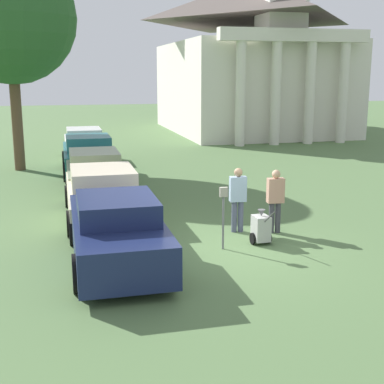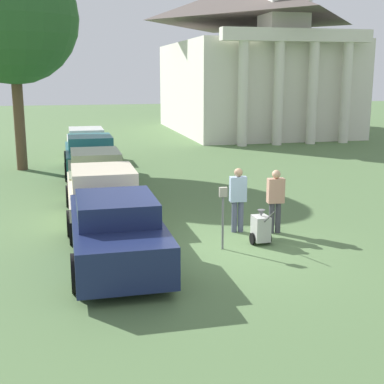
% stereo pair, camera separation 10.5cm
% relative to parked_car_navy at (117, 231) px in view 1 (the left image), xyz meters
% --- Properties ---
extents(ground_plane, '(120.00, 120.00, 0.00)m').
position_rel_parked_car_navy_xyz_m(ground_plane, '(2.37, 0.19, -0.71)').
color(ground_plane, '#517042').
extents(parked_car_navy, '(1.96, 4.72, 1.49)m').
position_rel_parked_car_navy_xyz_m(parked_car_navy, '(0.00, 0.00, 0.00)').
color(parked_car_navy, '#19234C').
rests_on(parked_car_navy, ground_plane).
extents(parked_car_cream, '(2.06, 5.03, 1.46)m').
position_rel_parked_car_navy_xyz_m(parked_car_cream, '(-0.00, 3.68, -0.03)').
color(parked_car_cream, beige).
rests_on(parked_car_cream, ground_plane).
extents(parked_car_sage, '(1.96, 5.11, 1.45)m').
position_rel_parked_car_navy_xyz_m(parked_car_sage, '(-0.00, 7.25, -0.02)').
color(parked_car_sage, gray).
rests_on(parked_car_sage, ground_plane).
extents(parked_car_teal, '(2.08, 4.99, 1.56)m').
position_rel_parked_car_navy_xyz_m(parked_car_teal, '(-0.00, 10.85, 0.02)').
color(parked_car_teal, '#23666B').
rests_on(parked_car_teal, ground_plane).
extents(parked_car_white, '(1.90, 5.08, 1.50)m').
position_rel_parked_car_navy_xyz_m(parked_car_white, '(-0.00, 14.49, -0.02)').
color(parked_car_white, silver).
rests_on(parked_car_white, ground_plane).
extents(parking_meter, '(0.18, 0.09, 1.47)m').
position_rel_parked_car_navy_xyz_m(parking_meter, '(2.48, 0.32, 0.31)').
color(parking_meter, slate).
rests_on(parking_meter, ground_plane).
extents(person_worker, '(0.44, 0.26, 1.67)m').
position_rel_parked_car_navy_xyz_m(person_worker, '(3.25, 1.56, 0.24)').
color(person_worker, '#515670').
rests_on(person_worker, ground_plane).
extents(person_supervisor, '(0.43, 0.25, 1.63)m').
position_rel_parked_car_navy_xyz_m(person_supervisor, '(4.15, 1.26, 0.22)').
color(person_supervisor, '#3F3F47').
rests_on(person_supervisor, ground_plane).
extents(equipment_cart, '(0.48, 0.99, 1.00)m').
position_rel_parked_car_navy_xyz_m(equipment_cart, '(3.47, 0.48, -0.32)').
color(equipment_cart, '#B2B2AD').
rests_on(equipment_cart, ground_plane).
extents(church, '(10.63, 14.79, 22.26)m').
position_rel_parked_car_navy_xyz_m(church, '(11.84, 24.42, 4.79)').
color(church, silver).
rests_on(church, ground_plane).
extents(shade_tree, '(5.28, 5.28, 8.82)m').
position_rel_parked_car_navy_xyz_m(shade_tree, '(-2.79, 12.38, 5.44)').
color(shade_tree, brown).
rests_on(shade_tree, ground_plane).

